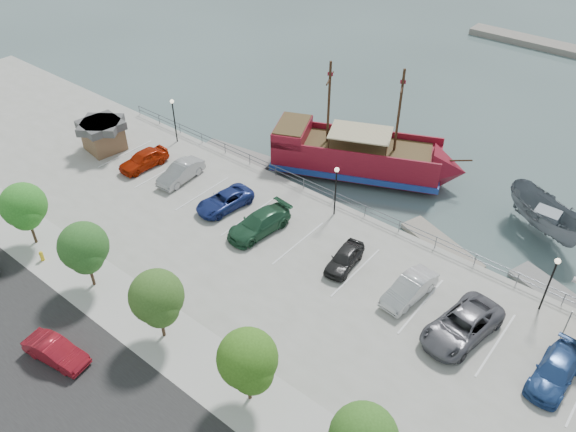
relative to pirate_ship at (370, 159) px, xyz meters
The scene contains 27 objects.
ground 14.32m from the pirate_ship, 83.76° to the right, with size 160.00×160.00×0.00m, color #405251.
street 30.17m from the pirate_ship, 87.07° to the right, with size 100.00×8.00×0.04m, color #252424.
sidewalk 24.18m from the pirate_ship, 86.34° to the right, with size 100.00×4.00×0.05m, color #BCB9B4.
seawall_railing 6.51m from the pirate_ship, 76.27° to the right, with size 50.00×0.06×1.00m.
pirate_ship is the anchor object (origin of this frame).
patrol_boat 14.85m from the pirate_ship, ahead, with size 2.86×7.61×2.95m, color slate.
dock_west 12.45m from the pirate_ship, 156.51° to the right, with size 7.27×2.08×0.42m, color gray.
dock_mid 10.83m from the pirate_ship, 27.36° to the right, with size 6.95×1.99×0.40m, color gray.
dock_east 18.99m from the pirate_ship, 15.08° to the right, with size 7.18×2.05×0.41m, color gray.
shed 24.16m from the pirate_ship, 148.36° to the right, with size 3.89×3.89×2.79m.
street_sedan 29.32m from the pirate_ship, 95.76° to the right, with size 1.44×4.12×1.36m, color maroon.
fire_hydrant 27.37m from the pirate_ship, 114.42° to the right, with size 0.28×0.28×0.82m.
lamp_post_left 18.26m from the pirate_ship, 155.15° to the right, with size 0.36×0.36×4.28m.
lamp_post_mid 8.07m from the pirate_ship, 78.55° to the right, with size 0.36×0.36×4.28m.
lamp_post_right 19.25m from the pirate_ship, 23.48° to the right, with size 0.36×0.36×4.28m.
tree_b 27.73m from the pirate_ship, 118.81° to the right, with size 3.30×3.20×5.00m.
tree_c 25.13m from the pirate_ship, 104.61° to the right, with size 3.30×3.20×5.00m.
tree_d 24.34m from the pirate_ship, 88.36° to the right, with size 3.30×3.20×5.00m.
tree_e 25.51m from the pirate_ship, 72.37° to the right, with size 3.30×3.20×5.00m.
parked_car_a 19.75m from the pirate_ship, 141.01° to the right, with size 1.82×4.52×1.54m, color #AD2106.
parked_car_b 16.36m from the pirate_ship, 133.80° to the right, with size 1.58×4.54×1.50m, color #A3A3A3.
parked_car_c 13.60m from the pirate_ship, 114.72° to the right, with size 2.21×4.78×1.33m, color navy.
parked_car_d 13.00m from the pirate_ship, 97.01° to the right, with size 2.15×5.30×1.54m, color #255537.
parked_car_e 13.24m from the pirate_ship, 65.47° to the right, with size 1.58×3.94×1.34m, color black.
parked_car_f 15.90m from the pirate_ship, 48.74° to the right, with size 1.58×4.54×1.49m, color silver.
parked_car_g 19.34m from the pirate_ship, 41.40° to the right, with size 2.72×5.90×1.64m, color #5B5A61.
parked_car_h 23.60m from the pirate_ship, 32.12° to the right, with size 1.95×4.80×1.39m, color navy.
Camera 1 is at (19.05, -22.91, 26.53)m, focal length 35.00 mm.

